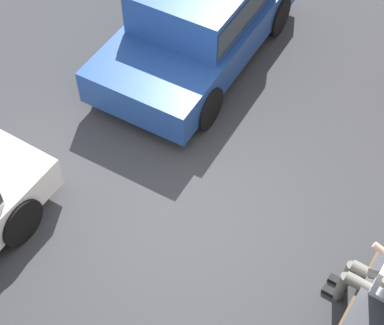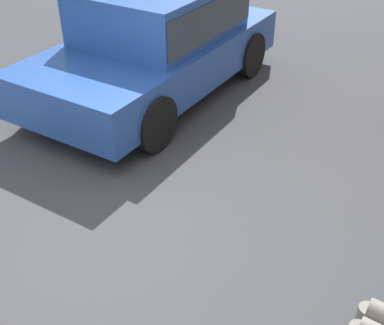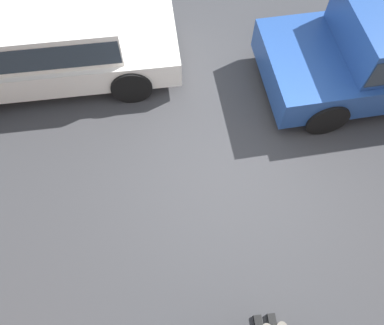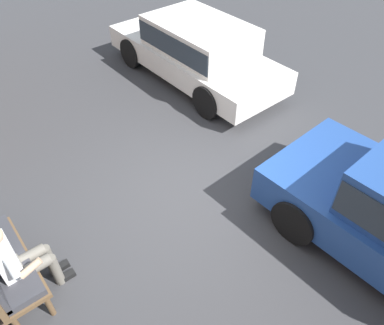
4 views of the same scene
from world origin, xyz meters
name	(u,v)px [view 2 (image 2 of 4)]	position (x,y,z in m)	size (l,w,h in m)	color
ground_plane	(99,242)	(0.00, 0.00, 0.00)	(60.00, 60.00, 0.00)	#38383A
parked_car_near	(158,37)	(-2.88, -1.55, 0.83)	(4.22, 2.15, 1.52)	#23478E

